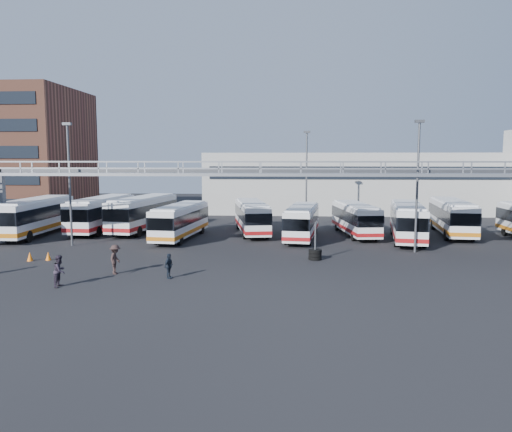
# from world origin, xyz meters

# --- Properties ---
(ground) EXTENTS (140.00, 140.00, 0.00)m
(ground) POSITION_xyz_m (0.00, 0.00, 0.00)
(ground) COLOR black
(ground) RESTS_ON ground
(gantry) EXTENTS (51.40, 5.15, 7.10)m
(gantry) POSITION_xyz_m (0.00, 5.87, 5.51)
(gantry) COLOR #979A9F
(gantry) RESTS_ON ground
(apartment_building) EXTENTS (18.00, 15.00, 16.00)m
(apartment_building) POSITION_xyz_m (-34.00, 30.00, 8.00)
(apartment_building) COLOR brown
(apartment_building) RESTS_ON ground
(warehouse) EXTENTS (42.00, 14.00, 8.00)m
(warehouse) POSITION_xyz_m (12.00, 38.00, 4.00)
(warehouse) COLOR #9E9E99
(warehouse) RESTS_ON ground
(light_pole_left) EXTENTS (0.70, 0.35, 10.21)m
(light_pole_left) POSITION_xyz_m (-16.00, 8.00, 5.73)
(light_pole_left) COLOR #4C4F54
(light_pole_left) RESTS_ON ground
(light_pole_mid) EXTENTS (0.70, 0.35, 10.21)m
(light_pole_mid) POSITION_xyz_m (12.00, 7.00, 5.73)
(light_pole_mid) COLOR #4C4F54
(light_pole_mid) RESTS_ON ground
(light_pole_back) EXTENTS (0.70, 0.35, 10.21)m
(light_pole_back) POSITION_xyz_m (4.00, 22.00, 5.73)
(light_pole_back) COLOR #4C4F54
(light_pole_back) RESTS_ON ground
(bus_0) EXTENTS (2.89, 11.64, 3.52)m
(bus_0) POSITION_xyz_m (-21.79, 13.06, 1.95)
(bus_0) COLOR silver
(bus_0) RESTS_ON ground
(bus_1) EXTENTS (3.28, 11.47, 3.44)m
(bus_1) POSITION_xyz_m (-16.59, 16.38, 1.91)
(bus_1) COLOR silver
(bus_1) RESTS_ON ground
(bus_2) EXTENTS (4.33, 11.73, 3.48)m
(bus_2) POSITION_xyz_m (-12.45, 16.72, 1.93)
(bus_2) COLOR silver
(bus_2) RESTS_ON ground
(bus_3) EXTENTS (3.47, 10.51, 3.13)m
(bus_3) POSITION_xyz_m (-7.69, 12.20, 1.73)
(bus_3) COLOR silver
(bus_3) RESTS_ON ground
(bus_4) EXTENTS (4.32, 10.59, 3.14)m
(bus_4) POSITION_xyz_m (-1.46, 15.85, 1.73)
(bus_4) COLOR silver
(bus_4) RESTS_ON ground
(bus_5) EXTENTS (3.54, 10.19, 3.03)m
(bus_5) POSITION_xyz_m (3.32, 12.83, 1.68)
(bus_5) COLOR silver
(bus_5) RESTS_ON ground
(bus_6) EXTENTS (3.64, 10.24, 3.04)m
(bus_6) POSITION_xyz_m (8.44, 15.38, 1.68)
(bus_6) COLOR silver
(bus_6) RESTS_ON ground
(bus_7) EXTENTS (4.20, 11.17, 3.31)m
(bus_7) POSITION_xyz_m (12.67, 12.60, 1.83)
(bus_7) COLOR silver
(bus_7) RESTS_ON ground
(bus_8) EXTENTS (3.72, 11.17, 3.33)m
(bus_8) POSITION_xyz_m (17.67, 16.21, 1.84)
(bus_8) COLOR silver
(bus_8) RESTS_ON ground
(pedestrian_b) EXTENTS (0.72, 0.91, 1.83)m
(pedestrian_b) POSITION_xyz_m (-10.90, -5.05, 0.92)
(pedestrian_b) COLOR #2B2331
(pedestrian_b) RESTS_ON ground
(pedestrian_c) EXTENTS (0.73, 1.24, 1.89)m
(pedestrian_c) POSITION_xyz_m (-8.81, -1.78, 0.94)
(pedestrian_c) COLOR #312321
(pedestrian_c) RESTS_ON ground
(pedestrian_d) EXTENTS (0.60, 0.97, 1.55)m
(pedestrian_d) POSITION_xyz_m (-5.15, -2.73, 0.77)
(pedestrian_d) COLOR black
(pedestrian_d) RESTS_ON ground
(cone_left) EXTENTS (0.44, 0.44, 0.66)m
(cone_left) POSITION_xyz_m (-16.33, 1.76, 0.33)
(cone_left) COLOR orange
(cone_left) RESTS_ON ground
(cone_right) EXTENTS (0.50, 0.50, 0.62)m
(cone_right) POSITION_xyz_m (-15.15, 2.12, 0.31)
(cone_right) COLOR orange
(cone_right) RESTS_ON ground
(tire_stack) EXTENTS (0.95, 0.95, 2.72)m
(tire_stack) POSITION_xyz_m (4.06, 3.57, 0.46)
(tire_stack) COLOR black
(tire_stack) RESTS_ON ground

